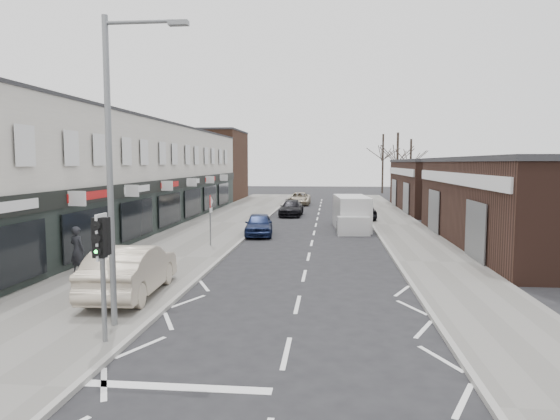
% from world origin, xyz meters
% --- Properties ---
extents(ground, '(160.00, 160.00, 0.00)m').
position_xyz_m(ground, '(0.00, 0.00, 0.00)').
color(ground, black).
rests_on(ground, ground).
extents(pavement_left, '(5.50, 64.00, 0.12)m').
position_xyz_m(pavement_left, '(-6.75, 22.00, 0.06)').
color(pavement_left, slate).
rests_on(pavement_left, ground).
extents(pavement_right, '(3.50, 64.00, 0.12)m').
position_xyz_m(pavement_right, '(5.75, 22.00, 0.06)').
color(pavement_right, slate).
rests_on(pavement_right, ground).
extents(shop_terrace_left, '(8.00, 41.00, 7.10)m').
position_xyz_m(shop_terrace_left, '(-13.50, 19.50, 3.55)').
color(shop_terrace_left, silver).
rests_on(shop_terrace_left, ground).
extents(brick_block_far, '(8.00, 10.00, 8.00)m').
position_xyz_m(brick_block_far, '(-13.50, 45.00, 4.00)').
color(brick_block_far, '#482C1F').
rests_on(brick_block_far, ground).
extents(right_unit_near, '(10.00, 18.00, 4.50)m').
position_xyz_m(right_unit_near, '(12.50, 14.00, 2.25)').
color(right_unit_near, '#382119').
rests_on(right_unit_near, ground).
extents(right_unit_far, '(10.00, 16.00, 4.50)m').
position_xyz_m(right_unit_far, '(12.50, 34.00, 2.25)').
color(right_unit_far, '#382119').
rests_on(right_unit_far, ground).
extents(tree_far_a, '(3.60, 3.60, 8.00)m').
position_xyz_m(tree_far_a, '(9.00, 48.00, 0.00)').
color(tree_far_a, '#382D26').
rests_on(tree_far_a, ground).
extents(tree_far_b, '(3.60, 3.60, 7.50)m').
position_xyz_m(tree_far_b, '(11.50, 54.00, 0.00)').
color(tree_far_b, '#382D26').
rests_on(tree_far_b, ground).
extents(tree_far_c, '(3.60, 3.60, 8.50)m').
position_xyz_m(tree_far_c, '(8.50, 60.00, 0.00)').
color(tree_far_c, '#382D26').
rests_on(tree_far_c, ground).
extents(traffic_light, '(0.28, 0.60, 3.10)m').
position_xyz_m(traffic_light, '(-4.40, -2.02, 2.41)').
color(traffic_light, slate).
rests_on(traffic_light, pavement_left).
extents(street_lamp, '(2.23, 0.22, 8.00)m').
position_xyz_m(street_lamp, '(-4.53, -0.80, 4.62)').
color(street_lamp, slate).
rests_on(street_lamp, pavement_left).
extents(warning_sign, '(0.12, 0.80, 2.70)m').
position_xyz_m(warning_sign, '(-5.16, 12.00, 2.20)').
color(warning_sign, slate).
rests_on(warning_sign, pavement_left).
extents(white_van, '(2.41, 5.84, 2.21)m').
position_xyz_m(white_van, '(2.42, 19.76, 1.05)').
color(white_van, silver).
rests_on(white_van, ground).
extents(sedan_on_pavement, '(2.03, 5.11, 1.65)m').
position_xyz_m(sedan_on_pavement, '(-5.45, 2.19, 0.95)').
color(sedan_on_pavement, '#BFAF99').
rests_on(sedan_on_pavement, pavement_left).
extents(pedestrian, '(0.80, 0.67, 1.85)m').
position_xyz_m(pedestrian, '(-8.76, 4.99, 1.05)').
color(pedestrian, black).
rests_on(pedestrian, pavement_left).
extents(parked_car_left_a, '(1.99, 4.14, 1.36)m').
position_xyz_m(parked_car_left_a, '(-3.30, 16.52, 0.68)').
color(parked_car_left_a, '#162146').
rests_on(parked_car_left_a, ground).
extents(parked_car_left_b, '(1.92, 4.44, 1.27)m').
position_xyz_m(parked_car_left_b, '(-2.20, 27.87, 0.64)').
color(parked_car_left_b, black).
rests_on(parked_car_left_b, ground).
extents(parked_car_left_c, '(2.20, 4.69, 1.30)m').
position_xyz_m(parked_car_left_c, '(-2.20, 38.74, 0.65)').
color(parked_car_left_c, '#B6A991').
rests_on(parked_car_left_c, ground).
extents(parked_car_right_a, '(1.53, 4.16, 1.36)m').
position_xyz_m(parked_car_right_a, '(2.20, 22.73, 0.68)').
color(parked_car_right_a, silver).
rests_on(parked_car_right_a, ground).
extents(parked_car_right_b, '(2.11, 4.35, 1.43)m').
position_xyz_m(parked_car_right_b, '(3.50, 25.44, 0.72)').
color(parked_car_right_b, black).
rests_on(parked_car_right_b, ground).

